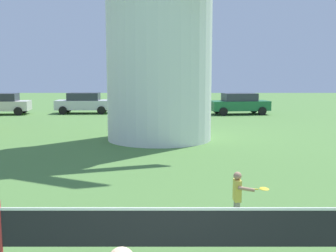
# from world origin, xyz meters

# --- Properties ---
(tennis_net) EXTENTS (5.00, 0.06, 1.10)m
(tennis_net) POSITION_xyz_m (-0.05, 1.71, 0.68)
(tennis_net) COLOR red
(tennis_net) RESTS_ON ground_plane
(player_far) EXTENTS (0.67, 0.42, 1.05)m
(player_far) POSITION_xyz_m (1.29, 3.56, 0.60)
(player_far) COLOR #9E937F
(player_far) RESTS_ON ground_plane
(parked_car_cream) EXTENTS (4.03, 2.26, 1.56)m
(parked_car_cream) POSITION_xyz_m (-12.29, 24.85, 0.81)
(parked_car_cream) COLOR silver
(parked_car_cream) RESTS_ON ground_plane
(parked_car_silver) EXTENTS (4.21, 2.01, 1.56)m
(parked_car_silver) POSITION_xyz_m (-6.47, 25.76, 0.81)
(parked_car_silver) COLOR silver
(parked_car_silver) RESTS_ON ground_plane
(parked_car_blue) EXTENTS (4.39, 2.13, 1.56)m
(parked_car_blue) POSITION_xyz_m (-0.35, 24.61, 0.81)
(parked_car_blue) COLOR #334C99
(parked_car_blue) RESTS_ON ground_plane
(parked_car_green) EXTENTS (4.48, 2.36, 1.56)m
(parked_car_green) POSITION_xyz_m (5.21, 25.00, 0.81)
(parked_car_green) COLOR #1E6638
(parked_car_green) RESTS_ON ground_plane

